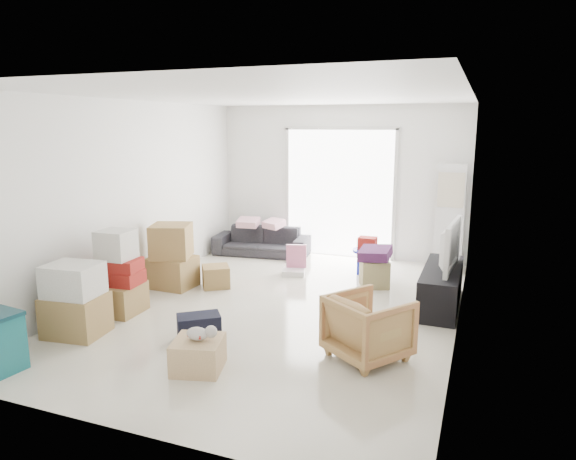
% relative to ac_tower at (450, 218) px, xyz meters
% --- Properties ---
extents(room_shell, '(4.98, 6.48, 3.18)m').
position_rel_ac_tower_xyz_m(room_shell, '(-1.95, -2.65, 0.48)').
color(room_shell, white).
rests_on(room_shell, ground).
extents(sliding_door, '(2.10, 0.04, 2.33)m').
position_rel_ac_tower_xyz_m(sliding_door, '(-1.95, 0.33, 0.37)').
color(sliding_door, white).
rests_on(sliding_door, room_shell).
extents(ac_tower, '(0.45, 0.30, 1.75)m').
position_rel_ac_tower_xyz_m(ac_tower, '(0.00, 0.00, 0.00)').
color(ac_tower, silver).
rests_on(ac_tower, room_shell).
extents(tv_console, '(0.47, 1.55, 0.52)m').
position_rel_ac_tower_xyz_m(tv_console, '(0.05, -1.81, -0.62)').
color(tv_console, black).
rests_on(tv_console, room_shell).
extents(television, '(0.71, 1.14, 0.14)m').
position_rel_ac_tower_xyz_m(television, '(0.05, -1.81, -0.29)').
color(television, black).
rests_on(television, tv_console).
extents(sofa, '(1.77, 0.70, 0.68)m').
position_rel_ac_tower_xyz_m(sofa, '(-3.27, -0.15, -0.54)').
color(sofa, '#2A2A2F').
rests_on(sofa, room_shell).
extents(pillow_left, '(0.41, 0.34, 0.12)m').
position_rel_ac_tower_xyz_m(pillow_left, '(-3.53, -0.17, -0.14)').
color(pillow_left, '#ECACB5').
rests_on(pillow_left, sofa).
extents(pillow_right, '(0.47, 0.43, 0.13)m').
position_rel_ac_tower_xyz_m(pillow_right, '(-3.04, -0.12, -0.13)').
color(pillow_right, '#ECACB5').
rests_on(pillow_right, sofa).
extents(armchair, '(0.97, 0.95, 0.73)m').
position_rel_ac_tower_xyz_m(armchair, '(-0.52, -3.68, -0.51)').
color(armchair, tan).
rests_on(armchair, room_shell).
extents(box_stack_a, '(0.68, 0.59, 0.83)m').
position_rel_ac_tower_xyz_m(box_stack_a, '(-3.75, -4.28, -0.48)').
color(box_stack_a, olive).
rests_on(box_stack_a, room_shell).
extents(box_stack_b, '(0.61, 0.55, 1.07)m').
position_rel_ac_tower_xyz_m(box_stack_b, '(-3.75, -3.53, -0.41)').
color(box_stack_b, olive).
rests_on(box_stack_b, room_shell).
extents(box_stack_c, '(0.69, 0.69, 0.94)m').
position_rel_ac_tower_xyz_m(box_stack_c, '(-3.72, -2.38, -0.42)').
color(box_stack_c, olive).
rests_on(box_stack_c, room_shell).
extents(loose_box, '(0.53, 0.53, 0.32)m').
position_rel_ac_tower_xyz_m(loose_box, '(-3.13, -2.15, -0.72)').
color(loose_box, olive).
rests_on(loose_box, room_shell).
extents(duffel_bag, '(0.54, 0.50, 0.30)m').
position_rel_ac_tower_xyz_m(duffel_bag, '(-2.36, -3.93, -0.73)').
color(duffel_bag, black).
rests_on(duffel_bag, room_shell).
extents(ottoman, '(0.52, 0.52, 0.40)m').
position_rel_ac_tower_xyz_m(ottoman, '(-0.94, -1.29, -0.68)').
color(ottoman, '#948156').
rests_on(ottoman, room_shell).
extents(blanket, '(0.45, 0.45, 0.14)m').
position_rel_ac_tower_xyz_m(blanket, '(-0.94, -1.29, -0.41)').
color(blanket, '#4C1F4E').
rests_on(blanket, ottoman).
extents(kids_table, '(0.47, 0.47, 0.60)m').
position_rel_ac_tower_xyz_m(kids_table, '(-1.19, -0.67, -0.45)').
color(kids_table, '#121EC2').
rests_on(kids_table, room_shell).
extents(toy_walker, '(0.42, 0.39, 0.47)m').
position_rel_ac_tower_xyz_m(toy_walker, '(-2.27, -1.12, -0.74)').
color(toy_walker, silver).
rests_on(toy_walker, room_shell).
extents(wood_crate, '(0.57, 0.57, 0.31)m').
position_rel_ac_tower_xyz_m(wood_crate, '(-2.01, -4.54, -0.72)').
color(wood_crate, tan).
rests_on(wood_crate, room_shell).
extents(plush_bunny, '(0.31, 0.17, 0.16)m').
position_rel_ac_tower_xyz_m(plush_bunny, '(-1.97, -4.53, -0.49)').
color(plush_bunny, '#B2ADA8').
rests_on(plush_bunny, wood_crate).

